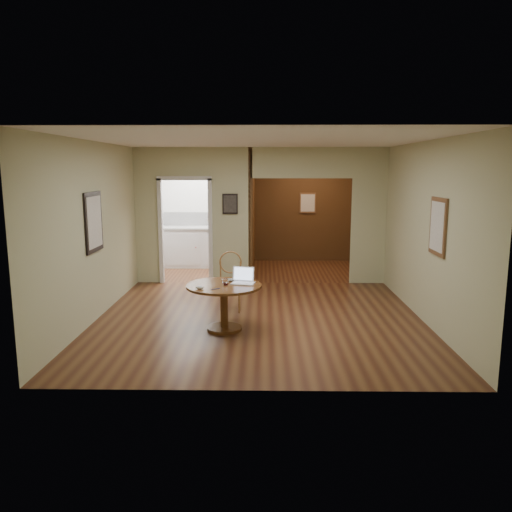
{
  "coord_description": "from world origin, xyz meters",
  "views": [
    {
      "loc": [
        0.07,
        -7.39,
        2.29
      ],
      "look_at": [
        -0.04,
        -0.2,
        1.03
      ],
      "focal_mm": 35.0,
      "sensor_mm": 36.0,
      "label": 1
    }
  ],
  "objects_px": {
    "dining_table": "(224,296)",
    "open_laptop": "(243,279)",
    "chair": "(230,278)",
    "closed_laptop": "(234,280)"
  },
  "relations": [
    {
      "from": "chair",
      "to": "closed_laptop",
      "type": "height_order",
      "value": "chair"
    },
    {
      "from": "dining_table",
      "to": "chair",
      "type": "height_order",
      "value": "chair"
    },
    {
      "from": "chair",
      "to": "closed_laptop",
      "type": "bearing_deg",
      "value": -84.22
    },
    {
      "from": "closed_laptop",
      "to": "open_laptop",
      "type": "bearing_deg",
      "value": -54.89
    },
    {
      "from": "dining_table",
      "to": "open_laptop",
      "type": "distance_m",
      "value": 0.38
    },
    {
      "from": "chair",
      "to": "closed_laptop",
      "type": "distance_m",
      "value": 0.86
    },
    {
      "from": "dining_table",
      "to": "closed_laptop",
      "type": "distance_m",
      "value": 0.31
    },
    {
      "from": "dining_table",
      "to": "chair",
      "type": "distance_m",
      "value": 1.06
    },
    {
      "from": "dining_table",
      "to": "closed_laptop",
      "type": "xyz_separation_m",
      "value": [
        0.13,
        0.21,
        0.19
      ]
    },
    {
      "from": "open_laptop",
      "to": "closed_laptop",
      "type": "height_order",
      "value": "open_laptop"
    }
  ]
}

